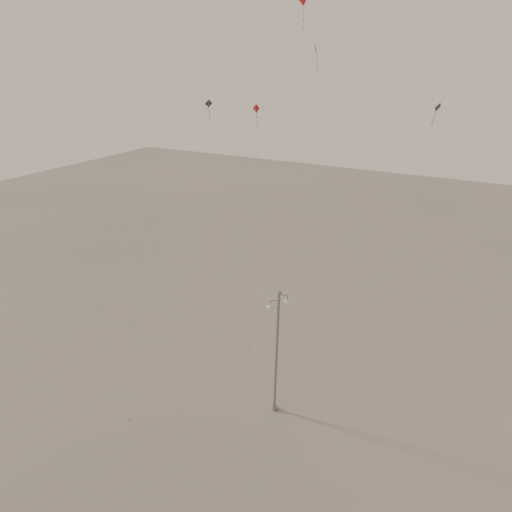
% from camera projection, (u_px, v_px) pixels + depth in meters
% --- Properties ---
extents(ground, '(160.00, 160.00, 0.00)m').
position_uv_depth(ground, '(254.00, 415.00, 28.38)').
color(ground, gray).
rests_on(ground, ground).
extents(street_lamp, '(1.54, 0.88, 9.91)m').
position_uv_depth(street_lamp, '(277.00, 351.00, 26.60)').
color(street_lamp, gray).
rests_on(street_lamp, ground).
extents(kite_1, '(4.84, 9.46, 23.99)m').
position_uv_depth(kite_1, '(286.00, 137.00, 31.19)').
color(kite_1, '#2D2A26').
rests_on(kite_1, ground).
extents(kite_3, '(4.11, 12.22, 20.15)m').
position_uv_depth(kite_3, '(220.00, 198.00, 27.75)').
color(kite_3, maroon).
rests_on(kite_3, ground).
extents(kite_4, '(9.48, 11.79, 20.12)m').
position_uv_depth(kite_4, '(457.00, 194.00, 27.87)').
color(kite_4, '#2D2A26').
rests_on(kite_4, ground).
extents(kite_5, '(10.40, 3.44, 34.67)m').
position_uv_depth(kite_5, '(330.00, 31.00, 31.86)').
color(kite_5, brown).
rests_on(kite_5, ground).
extents(kite_6, '(11.95, 5.16, 20.16)m').
position_uv_depth(kite_6, '(172.00, 172.00, 34.17)').
color(kite_6, '#2D2A26').
rests_on(kite_6, ground).
extents(kite_7, '(4.54, 10.98, 27.98)m').
position_uv_depth(kite_7, '(284.00, 66.00, 32.84)').
color(kite_7, maroon).
rests_on(kite_7, ground).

